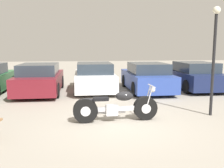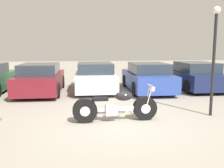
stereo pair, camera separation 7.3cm
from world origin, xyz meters
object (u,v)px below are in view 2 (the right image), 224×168
at_px(parked_car_navy, 194,76).
at_px(lamp_post, 214,48).
at_px(parked_car_maroon, 41,79).
at_px(parked_car_white, 95,77).
at_px(parked_car_blue, 147,78).
at_px(motorcycle, 115,107).

height_order(parked_car_navy, lamp_post, lamp_post).
xyz_separation_m(parked_car_navy, lamp_post, (-1.65, -4.83, 1.46)).
distance_m(parked_car_maroon, lamp_post, 7.60).
distance_m(parked_car_maroon, parked_car_white, 2.56).
distance_m(parked_car_maroon, parked_car_blue, 5.05).
height_order(parked_car_maroon, parked_car_blue, same).
relative_size(parked_car_white, parked_car_navy, 1.00).
bearing_deg(motorcycle, parked_car_blue, 65.15).
bearing_deg(parked_car_maroon, lamp_post, -37.40).
distance_m(parked_car_white, parked_car_navy, 5.05).
xyz_separation_m(parked_car_white, parked_car_navy, (5.05, -0.10, 0.00)).
bearing_deg(parked_car_white, lamp_post, -55.37).
relative_size(parked_car_navy, lamp_post, 1.25).
distance_m(parked_car_white, parked_car_blue, 2.56).
bearing_deg(parked_car_maroon, parked_car_navy, 2.24).
bearing_deg(parked_car_blue, parked_car_maroon, 179.77).
bearing_deg(parked_car_maroon, parked_car_blue, -0.23).
bearing_deg(parked_car_maroon, parked_car_white, 8.82).
relative_size(motorcycle, parked_car_white, 0.60).
height_order(parked_car_white, parked_car_navy, same).
bearing_deg(parked_car_navy, parked_car_maroon, -177.76).
xyz_separation_m(motorcycle, lamp_post, (3.08, 0.24, 1.68)).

